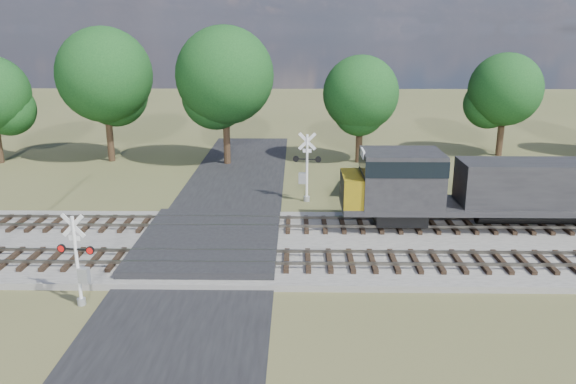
{
  "coord_description": "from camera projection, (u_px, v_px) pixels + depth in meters",
  "views": [
    {
      "loc": [
        4.44,
        -26.22,
        10.76
      ],
      "look_at": [
        4.0,
        2.0,
        2.55
      ],
      "focal_mm": 35.0,
      "sensor_mm": 36.0,
      "label": 1
    }
  ],
  "objects": [
    {
      "name": "crossing_signal_near",
      "position": [
        80.0,
        268.0,
        22.3
      ],
      "size": [
        1.57,
        0.39,
        3.91
      ],
      "rotation": [
        0.0,
        0.0,
        -0.17
      ],
      "color": "silver",
      "rests_on": "ground"
    },
    {
      "name": "road",
      "position": [
        208.0,
        251.0,
        28.23
      ],
      "size": [
        7.0,
        60.0,
        0.08
      ],
      "primitive_type": "cube",
      "color": "black",
      "rests_on": "ground"
    },
    {
      "name": "equipment_shed",
      "position": [
        399.0,
        175.0,
        37.29
      ],
      "size": [
        4.97,
        4.97,
        2.81
      ],
      "rotation": [
        0.0,
        0.0,
        -0.24
      ],
      "color": "#42251C",
      "rests_on": "ground"
    },
    {
      "name": "ground",
      "position": [
        208.0,
        251.0,
        28.24
      ],
      "size": [
        160.0,
        160.0,
        0.0
      ],
      "primitive_type": "plane",
      "color": "#4B512B",
      "rests_on": "ground"
    },
    {
      "name": "crossing_signal_far",
      "position": [
        305.0,
        173.0,
        35.97
      ],
      "size": [
        1.82,
        0.41,
        4.53
      ],
      "rotation": [
        0.0,
        0.0,
        3.04
      ],
      "color": "silver",
      "rests_on": "ground"
    },
    {
      "name": "crossing_panel",
      "position": [
        209.0,
        242.0,
        28.63
      ],
      "size": [
        7.0,
        9.0,
        0.62
      ],
      "primitive_type": "cube",
      "color": "#262628",
      "rests_on": "ground"
    },
    {
      "name": "treeline",
      "position": [
        275.0,
        85.0,
        45.66
      ],
      "size": [
        80.46,
        10.74,
        11.13
      ],
      "color": "black",
      "rests_on": "ground"
    },
    {
      "name": "ballast_bed",
      "position": [
        405.0,
        246.0,
        28.53
      ],
      "size": [
        140.0,
        10.0,
        0.3
      ],
      "primitive_type": "cube",
      "color": "gray",
      "rests_on": "ground"
    },
    {
      "name": "track_far",
      "position": [
        272.0,
        224.0,
        30.96
      ],
      "size": [
        140.0,
        2.6,
        0.33
      ],
      "color": "black",
      "rests_on": "ballast_bed"
    },
    {
      "name": "track_near",
      "position": [
        268.0,
        260.0,
        26.16
      ],
      "size": [
        140.0,
        2.6,
        0.33
      ],
      "color": "black",
      "rests_on": "ballast_bed"
    }
  ]
}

